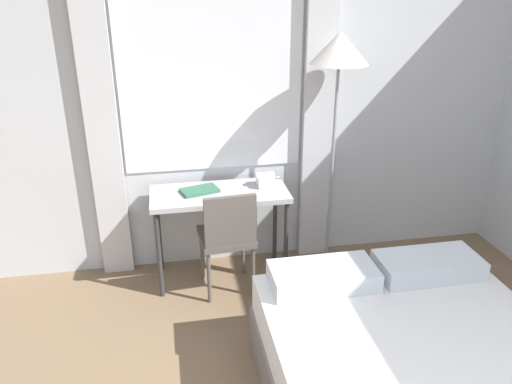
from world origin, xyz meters
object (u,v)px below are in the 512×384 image
at_px(desk_chair, 228,234).
at_px(standing_lamp, 339,63).
at_px(telephone, 265,180).
at_px(desk, 220,201).
at_px(book, 200,190).

bearing_deg(desk_chair, standing_lamp, 8.51).
bearing_deg(standing_lamp, telephone, 170.96).
bearing_deg(desk, telephone, 6.94).
height_order(telephone, book, telephone).
bearing_deg(desk_chair, book, 121.09).
distance_m(desk, standing_lamp, 1.36).
xyz_separation_m(desk_chair, book, (-0.18, 0.25, 0.27)).
bearing_deg(book, desk, -9.59).
height_order(desk, book, book).
height_order(desk, telephone, telephone).
height_order(desk_chair, standing_lamp, standing_lamp).
distance_m(standing_lamp, telephone, 1.05).
height_order(desk_chair, telephone, telephone).
bearing_deg(telephone, desk, -173.06).
bearing_deg(standing_lamp, desk_chair, -167.46).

